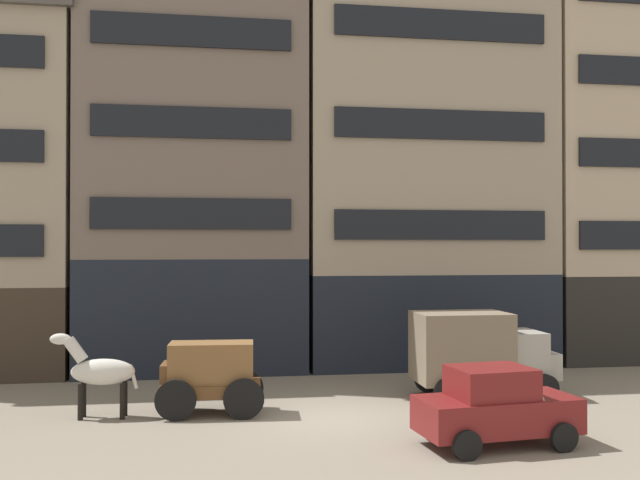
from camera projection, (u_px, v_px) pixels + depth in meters
The scene contains 9 objects.
ground_plane at pixel (327, 418), 18.60m from camera, with size 120.00×120.00×0.00m, color slate.
building_center_left at pixel (195, 139), 26.79m from camera, with size 8.76×5.66×17.52m.
building_center_right at pixel (421, 172), 28.13m from camera, with size 10.10×5.66×15.26m.
building_far_right at pixel (607, 158), 29.36m from camera, with size 7.04×5.66×16.74m.
cargo_wagon at pixel (210, 373), 19.06m from camera, with size 2.98×1.65×1.98m.
draft_horse at pixel (99, 371), 18.63m from camera, with size 2.35×0.69×2.30m.
delivery_truck_far at pixel (479, 351), 21.19m from camera, with size 4.35×2.13×2.62m.
sedan_dark at pixel (496, 406), 16.03m from camera, with size 3.86×2.20×1.83m.
pedestrian_officer at pixel (523, 350), 24.33m from camera, with size 0.39×0.39×1.79m.
Camera 1 is at (-2.97, -18.41, 4.62)m, focal length 38.74 mm.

